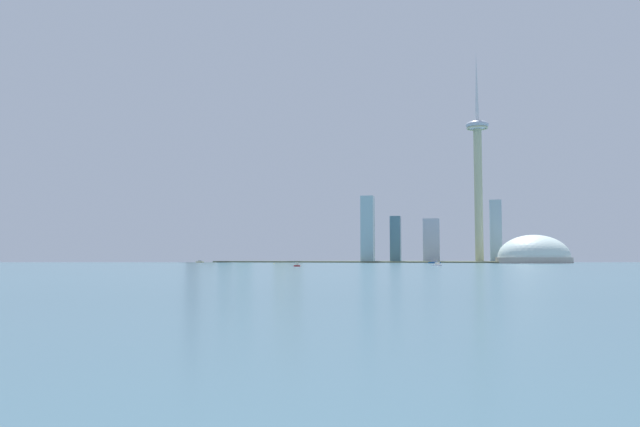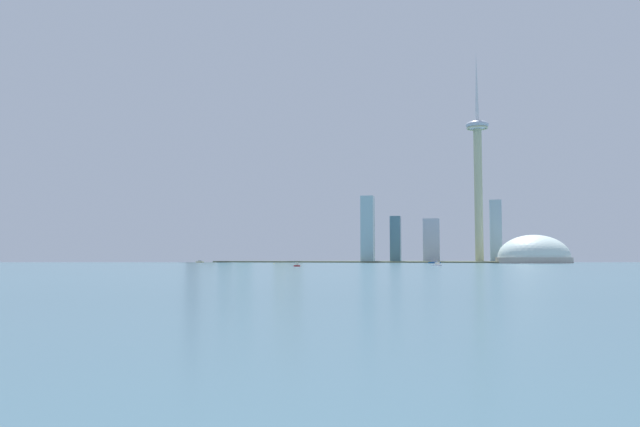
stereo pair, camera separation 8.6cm
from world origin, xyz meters
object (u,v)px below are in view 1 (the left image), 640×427
(skyscraper_0, at_px, (368,229))
(boat_2, at_px, (297,265))
(skyscraper_1, at_px, (368,225))
(boat_3, at_px, (437,265))
(boat_1, at_px, (434,262))
(skyscraper_9, at_px, (295,227))
(stadium_dome, at_px, (534,258))
(observation_tower, at_px, (478,162))
(skyscraper_4, at_px, (244,229))
(skyscraper_10, at_px, (193,216))
(boat_0, at_px, (200,262))
(skyscraper_6, at_px, (496,231))
(skyscraper_2, at_px, (225,237))
(skyscraper_7, at_px, (206,248))
(skyscraper_8, at_px, (396,239))
(skyscraper_3, at_px, (280,234))
(channel_buoy_0, at_px, (274,263))
(airplane, at_px, (303,116))
(skyscraper_5, at_px, (431,240))

(skyscraper_0, relative_size, boat_2, 16.48)
(skyscraper_1, relative_size, boat_3, 10.78)
(boat_1, distance_m, boat_3, 233.90)
(skyscraper_9, bearing_deg, stadium_dome, -8.71)
(observation_tower, relative_size, skyscraper_4, 2.46)
(skyscraper_10, xyz_separation_m, boat_1, (417.19, -118.13, -78.36))
(skyscraper_1, distance_m, boat_0, 281.14)
(skyscraper_0, relative_size, skyscraper_6, 1.04)
(skyscraper_0, bearing_deg, skyscraper_2, 178.97)
(stadium_dome, distance_m, skyscraper_0, 250.08)
(skyscraper_2, bearing_deg, skyscraper_10, 155.66)
(skyscraper_7, height_order, skyscraper_8, skyscraper_8)
(skyscraper_3, height_order, skyscraper_8, skyscraper_3)
(skyscraper_2, bearing_deg, skyscraper_7, 178.71)
(skyscraper_2, height_order, skyscraper_6, skyscraper_6)
(skyscraper_2, height_order, skyscraper_3, skyscraper_3)
(skyscraper_2, xyz_separation_m, boat_3, (357.81, -318.84, -39.46))
(skyscraper_2, distance_m, skyscraper_8, 280.60)
(boat_2, bearing_deg, stadium_dome, -124.76)
(skyscraper_7, xyz_separation_m, channel_buoy_0, (172.40, -174.76, -22.05))
(skyscraper_6, bearing_deg, skyscraper_0, -161.30)
(skyscraper_1, relative_size, skyscraper_4, 0.95)
(observation_tower, distance_m, boat_2, 468.47)
(stadium_dome, bearing_deg, skyscraper_8, 171.58)
(skyscraper_1, relative_size, skyscraper_10, 0.79)
(skyscraper_3, xyz_separation_m, skyscraper_6, (363.48, -14.61, 0.71))
(stadium_dome, height_order, airplane, airplane)
(skyscraper_10, xyz_separation_m, airplane, (195.86, 3.62, 166.90))
(skyscraper_8, distance_m, airplane, 262.04)
(boat_3, bearing_deg, observation_tower, 138.70)
(skyscraper_4, bearing_deg, channel_buoy_0, -61.75)
(skyscraper_2, relative_size, airplane, 2.73)
(boat_2, relative_size, channel_buoy_0, 3.88)
(stadium_dome, relative_size, airplane, 3.32)
(skyscraper_1, distance_m, boat_3, 392.30)
(boat_1, bearing_deg, channel_buoy_0, -135.76)
(skyscraper_4, relative_size, boat_3, 11.37)
(skyscraper_2, height_order, skyscraper_9, skyscraper_9)
(skyscraper_6, relative_size, channel_buoy_0, 61.41)
(skyscraper_0, relative_size, boat_3, 8.77)
(skyscraper_0, height_order, airplane, airplane)
(observation_tower, height_order, skyscraper_5, observation_tower)
(airplane, bearing_deg, skyscraper_9, 161.70)
(skyscraper_5, distance_m, skyscraper_7, 372.20)
(skyscraper_0, xyz_separation_m, skyscraper_1, (-6.87, 52.25, 9.09))
(skyscraper_1, relative_size, boat_0, 9.85)
(skyscraper_10, bearing_deg, airplane, 1.06)
(skyscraper_10, bearing_deg, skyscraper_7, -39.68)
(skyscraper_4, relative_size, airplane, 4.14)
(stadium_dome, relative_size, skyscraper_3, 1.10)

